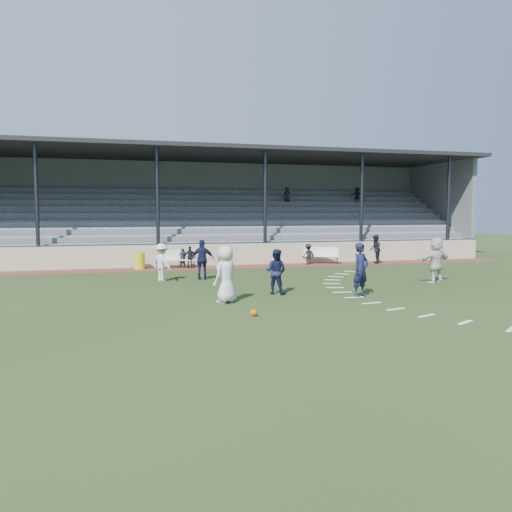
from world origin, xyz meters
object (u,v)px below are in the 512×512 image
(bench_right, at_px, (321,254))
(football, at_px, (254,313))
(trash_bin, at_px, (140,261))
(bench_left, at_px, (177,257))
(official, at_px, (375,249))
(player_navy_lead, at_px, (361,270))
(player_white_lead, at_px, (226,274))

(bench_right, height_order, football, bench_right)
(trash_bin, relative_size, football, 4.17)
(bench_left, xyz_separation_m, official, (11.23, -0.54, 0.26))
(bench_right, bearing_deg, football, -95.99)
(player_navy_lead, bearing_deg, bench_right, 51.25)
(trash_bin, bearing_deg, official, -2.40)
(bench_left, xyz_separation_m, trash_bin, (-1.94, 0.01, -0.13))
(bench_left, bearing_deg, football, -86.71)
(bench_right, distance_m, football, 15.00)
(bench_left, distance_m, official, 11.24)
(bench_right, distance_m, player_white_lead, 13.23)
(trash_bin, xyz_separation_m, football, (2.71, -12.80, -0.35))
(player_navy_lead, bearing_deg, football, -176.47)
(official, bearing_deg, player_navy_lead, -8.35)
(bench_left, distance_m, player_navy_lead, 11.77)
(bench_right, bearing_deg, player_navy_lead, -81.69)
(bench_left, bearing_deg, official, -2.91)
(player_white_lead, height_order, player_navy_lead, player_navy_lead)
(player_white_lead, bearing_deg, bench_left, -124.41)
(bench_left, relative_size, official, 1.22)
(trash_bin, bearing_deg, player_navy_lead, -55.76)
(trash_bin, height_order, player_white_lead, player_white_lead)
(trash_bin, height_order, official, official)
(bench_right, relative_size, trash_bin, 2.31)
(bench_left, height_order, bench_right, same)
(player_white_lead, bearing_deg, football, 61.13)
(official, bearing_deg, player_white_lead, -24.76)
(trash_bin, distance_m, football, 13.09)
(bench_right, relative_size, football, 9.63)
(trash_bin, relative_size, player_navy_lead, 0.46)
(player_white_lead, distance_m, official, 14.66)
(bench_right, bearing_deg, bench_left, -154.66)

